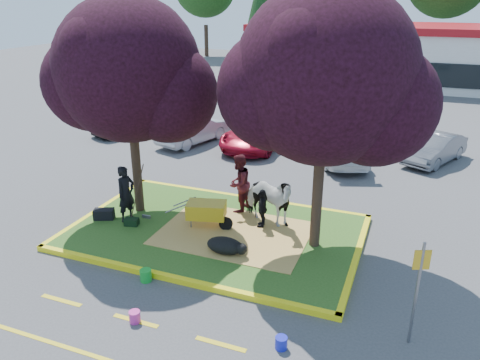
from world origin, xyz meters
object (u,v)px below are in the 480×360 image
(bucket_green, at_px, (146,275))
(sign_post, at_px, (418,284))
(calf, at_px, (225,246))
(wheelbarrow, at_px, (207,210))
(handler, at_px, (126,194))
(bucket_blue, at_px, (281,343))
(car_silver, at_px, (194,129))
(cow, at_px, (268,200))
(bucket_pink, at_px, (135,317))
(car_black, at_px, (129,119))

(bucket_green, bearing_deg, sign_post, 0.44)
(calf, relative_size, bucket_green, 3.31)
(bucket_green, bearing_deg, wheelbarrow, 83.98)
(handler, xyz_separation_m, bucket_blue, (5.89, -3.50, -0.88))
(calf, height_order, car_silver, car_silver)
(calf, bearing_deg, wheelbarrow, 133.56)
(cow, bearing_deg, bucket_pink, -174.75)
(calf, distance_m, handler, 3.65)
(handler, bearing_deg, bucket_blue, -108.74)
(calf, distance_m, bucket_pink, 3.23)
(sign_post, xyz_separation_m, car_black, (-14.02, 11.15, -0.72))
(bucket_green, relative_size, bucket_pink, 1.17)
(wheelbarrow, xyz_separation_m, car_silver, (-4.34, 7.84, -0.03))
(bucket_green, distance_m, bucket_blue, 3.92)
(sign_post, xyz_separation_m, car_silver, (-10.16, 10.71, -0.76))
(cow, relative_size, wheelbarrow, 0.91)
(sign_post, distance_m, bucket_pink, 5.86)
(handler, height_order, bucket_pink, handler)
(handler, xyz_separation_m, car_black, (-5.77, 8.77, -0.33))
(cow, xyz_separation_m, car_black, (-9.79, 7.44, -0.24))
(cow, bearing_deg, sign_post, -111.99)
(sign_post, distance_m, bucket_blue, 2.90)
(handler, bearing_deg, bucket_green, -126.98)
(cow, distance_m, bucket_pink, 5.40)
(cow, height_order, calf, cow)
(wheelbarrow, bearing_deg, bucket_green, -110.96)
(calf, bearing_deg, bucket_green, -127.64)
(handler, xyz_separation_m, car_silver, (-1.91, 8.32, -0.37))
(wheelbarrow, distance_m, bucket_blue, 5.30)
(cow, xyz_separation_m, bucket_blue, (1.87, -4.82, -0.79))
(handler, height_order, car_black, handler)
(handler, bearing_deg, car_black, 45.27)
(calf, height_order, bucket_pink, calf)
(cow, xyz_separation_m, handler, (-4.02, -1.32, 0.09))
(bucket_pink, relative_size, car_black, 0.07)
(bucket_green, bearing_deg, car_black, 125.15)
(handler, distance_m, bucket_pink, 4.81)
(calf, xyz_separation_m, car_black, (-9.28, 9.50, 0.31))
(sign_post, bearing_deg, calf, 137.67)
(car_silver, bearing_deg, bucket_green, 126.83)
(sign_post, xyz_separation_m, bucket_blue, (-2.36, -1.11, -1.27))
(calf, xyz_separation_m, bucket_green, (-1.39, -1.70, -0.22))
(cow, xyz_separation_m, calf, (-0.51, -2.06, -0.56))
(sign_post, distance_m, car_silver, 14.78)
(bucket_green, bearing_deg, bucket_pink, -66.89)
(bucket_blue, xyz_separation_m, car_silver, (-7.80, 11.82, 0.51))
(bucket_pink, bearing_deg, calf, 75.94)
(calf, height_order, car_black, car_black)
(bucket_pink, height_order, bucket_blue, bucket_blue)
(bucket_blue, xyz_separation_m, car_black, (-11.66, 12.26, 0.55))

